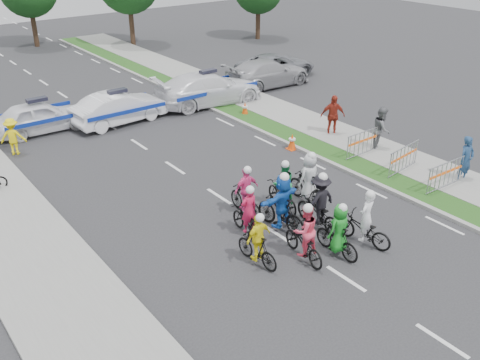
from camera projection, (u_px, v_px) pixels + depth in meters
ground at (346, 279)px, 14.62m from camera, size 90.00×90.00×0.00m
curb_right at (340, 167)px, 20.92m from camera, size 0.20×60.00×0.12m
grass_strip at (352, 163)px, 21.30m from camera, size 1.20×60.00×0.11m
sidewalk_right at (381, 152)px, 22.28m from camera, size 2.40×60.00×0.13m
sidewalk_left at (47, 276)px, 14.61m from camera, size 3.00×60.00×0.13m
rider_0 at (364, 226)px, 15.91m from camera, size 0.98×1.91×1.85m
rider_1 at (338, 235)px, 15.37m from camera, size 0.73×1.65×1.73m
rider_2 at (304, 238)px, 15.18m from camera, size 0.89×1.88×1.84m
rider_3 at (258, 244)px, 14.96m from camera, size 0.87×1.63×1.68m
rider_4 at (319, 207)px, 16.70m from camera, size 1.10×1.93×1.95m
rider_5 at (282, 206)px, 16.57m from camera, size 1.65×1.96×2.01m
rider_6 at (248, 219)px, 16.34m from camera, size 0.76×1.77×1.76m
rider_7 at (308, 183)px, 18.17m from camera, size 0.81×1.83×1.93m
rider_8 at (283, 191)px, 17.82m from camera, size 0.92×1.85×1.81m
rider_9 at (246, 196)px, 17.47m from camera, size 0.91×1.72×1.79m
police_car_0 at (40, 117)px, 24.22m from camera, size 4.28×1.84×1.44m
police_car_1 at (119, 108)px, 25.23m from camera, size 4.62×1.90×1.49m
police_car_2 at (209, 89)px, 27.76m from camera, size 6.00×3.08×1.67m
civilian_sedan at (267, 73)px, 30.69m from camera, size 5.36×2.23×1.55m
civilian_suv at (276, 65)px, 32.62m from camera, size 5.16×2.65×1.39m
spectator_0 at (466, 160)px, 19.53m from camera, size 0.71×0.51×1.80m
spectator_1 at (381, 129)px, 22.23m from camera, size 1.15×1.10×1.87m
spectator_2 at (333, 116)px, 23.65m from camera, size 1.19×0.96×1.89m
marshal_hiviz at (13, 137)px, 21.89m from camera, size 1.16×1.00×1.56m
barrier_0 at (445, 176)px, 19.06m from camera, size 2.02×0.57×1.12m
barrier_1 at (403, 160)px, 20.35m from camera, size 2.05×0.74×1.12m
barrier_2 at (363, 144)px, 21.76m from camera, size 2.01×0.54×1.12m
cone_0 at (292, 142)px, 22.56m from camera, size 0.40×0.40×0.70m
cone_1 at (245, 109)px, 26.37m from camera, size 0.40×0.40×0.70m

